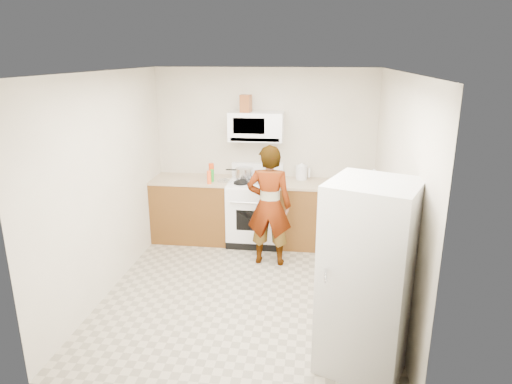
% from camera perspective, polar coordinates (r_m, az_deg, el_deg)
% --- Properties ---
extents(floor, '(3.60, 3.60, 0.00)m').
position_cam_1_polar(floor, '(5.50, -1.12, -12.25)').
color(floor, gray).
rests_on(floor, ground).
extents(back_wall, '(3.20, 0.02, 2.50)m').
position_cam_1_polar(back_wall, '(6.73, 1.08, 4.64)').
color(back_wall, beige).
rests_on(back_wall, floor).
extents(right_wall, '(0.02, 3.60, 2.50)m').
position_cam_1_polar(right_wall, '(5.03, 17.01, -0.33)').
color(right_wall, beige).
rests_on(right_wall, floor).
extents(cabinet_left, '(1.12, 0.62, 0.90)m').
position_cam_1_polar(cabinet_left, '(6.85, -7.92, -2.24)').
color(cabinet_left, brown).
rests_on(cabinet_left, floor).
extents(counter_left, '(1.14, 0.64, 0.03)m').
position_cam_1_polar(counter_left, '(6.71, -8.08, 1.53)').
color(counter_left, tan).
rests_on(counter_left, cabinet_left).
extents(cabinet_right, '(0.80, 0.62, 0.90)m').
position_cam_1_polar(cabinet_right, '(6.62, 6.61, -2.88)').
color(cabinet_right, brown).
rests_on(cabinet_right, floor).
extents(counter_right, '(0.82, 0.64, 0.03)m').
position_cam_1_polar(counter_right, '(6.48, 6.75, 1.01)').
color(counter_right, tan).
rests_on(counter_right, cabinet_right).
extents(gas_range, '(0.76, 0.65, 1.13)m').
position_cam_1_polar(gas_range, '(6.65, -0.11, -2.34)').
color(gas_range, white).
rests_on(gas_range, floor).
extents(microwave, '(0.76, 0.38, 0.40)m').
position_cam_1_polar(microwave, '(6.48, 0.03, 8.22)').
color(microwave, white).
rests_on(microwave, back_wall).
extents(person, '(0.59, 0.40, 1.60)m').
position_cam_1_polar(person, '(5.89, 1.65, -1.72)').
color(person, tan).
rests_on(person, floor).
extents(fridge, '(0.91, 0.91, 1.70)m').
position_cam_1_polar(fridge, '(4.06, 13.82, -10.37)').
color(fridge, silver).
rests_on(fridge, floor).
extents(kettle, '(0.18, 0.18, 0.20)m').
position_cam_1_polar(kettle, '(6.62, 5.72, 2.45)').
color(kettle, silver).
rests_on(kettle, counter_right).
extents(jug, '(0.16, 0.16, 0.24)m').
position_cam_1_polar(jug, '(6.40, -1.28, 11.00)').
color(jug, brown).
rests_on(jug, microwave).
extents(saucepan, '(0.32, 0.32, 0.13)m').
position_cam_1_polar(saucepan, '(6.61, -1.49, 2.38)').
color(saucepan, silver).
rests_on(saucepan, gas_range).
extents(tray, '(0.28, 0.21, 0.05)m').
position_cam_1_polar(tray, '(6.40, 0.63, 1.29)').
color(tray, white).
rests_on(tray, gas_range).
extents(bottle_spray, '(0.09, 0.09, 0.25)m').
position_cam_1_polar(bottle_spray, '(6.53, -5.59, 2.50)').
color(bottle_spray, red).
rests_on(bottle_spray, counter_left).
extents(bottle_hot_sauce, '(0.07, 0.07, 0.18)m').
position_cam_1_polar(bottle_hot_sauce, '(6.39, -5.88, 1.83)').
color(bottle_hot_sauce, '#F9501B').
rests_on(bottle_hot_sauce, counter_left).
extents(bottle_green_cap, '(0.06, 0.06, 0.18)m').
position_cam_1_polar(bottle_green_cap, '(6.49, -5.51, 2.06)').
color(bottle_green_cap, '#1A9126').
rests_on(bottle_green_cap, counter_left).
extents(pot_lid, '(0.23, 0.23, 0.01)m').
position_cam_1_polar(pot_lid, '(6.53, -3.88, 1.43)').
color(pot_lid, silver).
rests_on(pot_lid, counter_left).
extents(broom, '(0.27, 0.17, 1.37)m').
position_cam_1_polar(broom, '(5.80, 15.14, -3.68)').
color(broom, silver).
rests_on(broom, floor).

